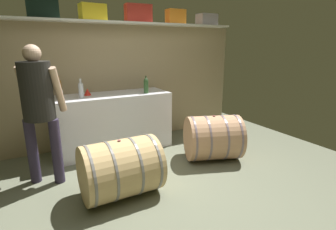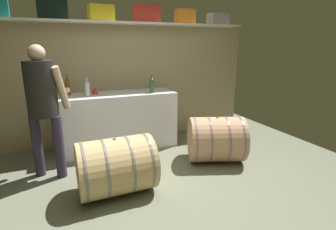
% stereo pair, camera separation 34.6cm
% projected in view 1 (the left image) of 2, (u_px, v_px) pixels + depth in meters
% --- Properties ---
extents(ground_plane, '(5.88, 7.56, 0.02)m').
position_uv_depth(ground_plane, '(158.00, 178.00, 3.44)').
color(ground_plane, '#646854').
extents(back_wall_panel, '(4.68, 0.10, 2.01)m').
position_uv_depth(back_wall_panel, '(116.00, 85.00, 4.57)').
color(back_wall_panel, '#9A8764').
rests_on(back_wall_panel, ground).
extents(high_shelf_board, '(4.31, 0.40, 0.03)m').
position_uv_depth(high_shelf_board, '(116.00, 23.00, 4.18)').
color(high_shelf_board, silver).
rests_on(high_shelf_board, back_wall_panel).
extents(toolcase_black, '(0.42, 0.25, 0.35)m').
position_uv_depth(toolcase_black, '(42.00, 5.00, 3.65)').
color(toolcase_black, black).
rests_on(toolcase_black, high_shelf_board).
extents(toolcase_yellow, '(0.40, 0.26, 0.24)m').
position_uv_depth(toolcase_yellow, '(93.00, 12.00, 3.98)').
color(toolcase_yellow, yellow).
rests_on(toolcase_yellow, high_shelf_board).
extents(toolcase_red, '(0.44, 0.22, 0.28)m').
position_uv_depth(toolcase_red, '(138.00, 13.00, 4.32)').
color(toolcase_red, red).
rests_on(toolcase_red, high_shelf_board).
extents(toolcase_orange, '(0.34, 0.21, 0.25)m').
position_uv_depth(toolcase_orange, '(176.00, 17.00, 4.64)').
color(toolcase_orange, orange).
rests_on(toolcase_orange, high_shelf_board).
extents(toolcase_grey, '(0.36, 0.27, 0.20)m').
position_uv_depth(toolcase_grey, '(207.00, 20.00, 4.96)').
color(toolcase_grey, gray).
rests_on(toolcase_grey, high_shelf_board).
extents(work_cabinet, '(1.82, 0.66, 0.92)m').
position_uv_depth(work_cabinet, '(113.00, 122.00, 4.29)').
color(work_cabinet, white).
rests_on(work_cabinet, ground).
extents(wine_bottle_green, '(0.08, 0.08, 0.28)m').
position_uv_depth(wine_bottle_green, '(146.00, 85.00, 4.23)').
color(wine_bottle_green, '#31532B').
rests_on(wine_bottle_green, work_cabinet).
extents(wine_bottle_amber, '(0.07, 0.07, 0.32)m').
position_uv_depth(wine_bottle_amber, '(59.00, 88.00, 3.92)').
color(wine_bottle_amber, brown).
rests_on(wine_bottle_amber, work_cabinet).
extents(wine_bottle_clear, '(0.07, 0.07, 0.29)m').
position_uv_depth(wine_bottle_clear, '(81.00, 90.00, 3.84)').
color(wine_bottle_clear, '#B6BABE').
rests_on(wine_bottle_clear, work_cabinet).
extents(wine_glass, '(0.09, 0.09, 0.14)m').
position_uv_depth(wine_glass, '(60.00, 92.00, 3.79)').
color(wine_glass, white).
rests_on(wine_glass, work_cabinet).
extents(red_funnel, '(0.11, 0.11, 0.10)m').
position_uv_depth(red_funnel, '(87.00, 92.00, 4.07)').
color(red_funnel, red).
rests_on(red_funnel, work_cabinet).
extents(wine_barrel_near, '(0.87, 0.68, 0.67)m').
position_uv_depth(wine_barrel_near, '(121.00, 168.00, 2.96)').
color(wine_barrel_near, tan).
rests_on(wine_barrel_near, ground).
extents(wine_barrel_far, '(0.96, 0.88, 0.68)m').
position_uv_depth(wine_barrel_far, '(213.00, 138.00, 3.94)').
color(wine_barrel_far, tan).
rests_on(wine_barrel_far, ground).
extents(winemaker_pouring, '(0.55, 0.49, 1.69)m').
position_uv_depth(winemaker_pouring, '(38.00, 102.00, 3.08)').
color(winemaker_pouring, '#30283E').
rests_on(winemaker_pouring, ground).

